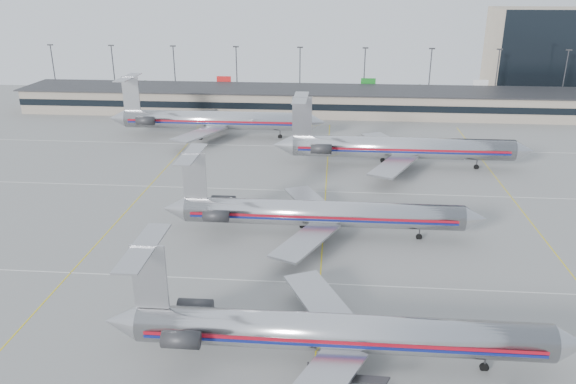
# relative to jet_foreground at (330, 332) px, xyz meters

# --- Properties ---
(ground) EXTENTS (260.00, 260.00, 0.00)m
(ground) POSITION_rel_jet_foreground_xyz_m (-1.31, 4.16, -3.31)
(ground) COLOR gray
(ground) RESTS_ON ground
(apron_markings) EXTENTS (160.00, 0.15, 0.02)m
(apron_markings) POSITION_rel_jet_foreground_xyz_m (-1.31, 14.16, -3.30)
(apron_markings) COLOR silver
(apron_markings) RESTS_ON ground
(terminal) EXTENTS (162.00, 17.00, 6.25)m
(terminal) POSITION_rel_jet_foreground_xyz_m (-1.31, 102.13, -0.15)
(terminal) COLOR gray
(terminal) RESTS_ON ground
(light_mast_row) EXTENTS (163.60, 0.40, 15.28)m
(light_mast_row) POSITION_rel_jet_foreground_xyz_m (-1.31, 116.16, 5.27)
(light_mast_row) COLOR #38383D
(light_mast_row) RESTS_ON ground
(distant_building) EXTENTS (30.00, 20.00, 25.00)m
(distant_building) POSITION_rel_jet_foreground_xyz_m (60.69, 132.16, 9.19)
(distant_building) COLOR tan
(distant_building) RESTS_ON ground
(jet_foreground) EXTENTS (43.56, 25.65, 11.40)m
(jet_foreground) POSITION_rel_jet_foreground_xyz_m (0.00, 0.00, 0.00)
(jet_foreground) COLOR silver
(jet_foreground) RESTS_ON ground
(jet_second_row) EXTENTS (43.99, 25.90, 11.51)m
(jet_second_row) POSITION_rel_jet_foreground_xyz_m (-2.37, 27.14, 0.03)
(jet_second_row) COLOR silver
(jet_second_row) RESTS_ON ground
(jet_third_row) EXTENTS (47.68, 29.33, 13.04)m
(jet_third_row) POSITION_rel_jet_foreground_xyz_m (11.41, 58.31, 0.48)
(jet_third_row) COLOR silver
(jet_third_row) RESTS_ON ground
(jet_back_row) EXTENTS (48.32, 29.72, 13.21)m
(jet_back_row) POSITION_rel_jet_foreground_xyz_m (-27.14, 76.39, 0.53)
(jet_back_row) COLOR silver
(jet_back_row) RESTS_ON ground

